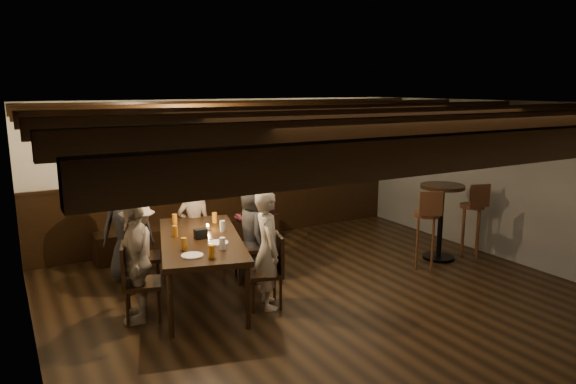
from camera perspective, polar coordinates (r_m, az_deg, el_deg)
room at (r=7.56m, az=-4.75°, el=-0.05°), size 7.00×7.00×7.00m
dining_table at (r=6.42m, az=-9.69°, el=-5.53°), size 1.46×2.27×0.78m
chair_left_near at (r=6.97m, az=-15.85°, el=-8.22°), size 0.52×0.52×0.93m
chair_left_far at (r=6.13m, az=-15.99°, el=-11.10°), size 0.50×0.50×0.90m
chair_right_near at (r=7.07m, az=-4.02°, el=-7.42°), size 0.54×0.54×0.96m
chair_right_far at (r=6.25m, az=-2.49°, el=-10.25°), size 0.50×0.50×0.88m
person_bench_left at (r=7.29m, az=-17.38°, el=-4.04°), size 0.77×0.61×1.39m
person_bench_centre at (r=7.45m, az=-10.37°, el=-3.80°), size 0.53×0.42×1.28m
person_bench_right at (r=7.40m, az=-3.33°, el=-3.15°), size 0.81×0.70×1.43m
person_left_near at (r=6.88m, az=-16.25°, el=-5.80°), size 0.63×0.85×1.19m
person_left_far at (r=5.99m, az=-16.52°, el=-7.36°), size 0.54×0.88×1.39m
person_right_near at (r=6.96m, az=-3.82°, el=-4.44°), size 0.59×0.75×1.35m
person_right_far at (r=6.10m, az=-2.24°, el=-6.38°), size 0.47×0.59×1.42m
pint_a at (r=7.04m, az=-12.49°, el=-2.97°), size 0.07×0.07×0.14m
pint_b at (r=7.03m, az=-8.16°, el=-2.84°), size 0.07×0.07×0.14m
pint_c at (r=6.46m, az=-12.46°, el=-4.29°), size 0.07×0.07×0.14m
pint_d at (r=6.60m, az=-7.28°, el=-3.76°), size 0.07×0.07×0.14m
pint_e at (r=5.94m, az=-11.47°, el=-5.66°), size 0.07×0.07×0.14m
pint_f at (r=5.88m, az=-7.31°, el=-5.71°), size 0.07×0.07×0.14m
pint_g at (r=5.63m, az=-8.51°, el=-6.54°), size 0.07×0.07×0.14m
plate_near at (r=5.72m, az=-10.60°, el=-6.95°), size 0.24×0.24×0.01m
plate_far at (r=6.13m, az=-7.78°, el=-5.60°), size 0.24×0.24×0.01m
condiment_caddy at (r=6.34m, az=-9.68°, el=-4.59°), size 0.15×0.10×0.12m
candle at (r=6.69m, az=-8.91°, el=-4.00°), size 0.05×0.05×0.05m
high_top_table at (r=8.10m, az=16.65°, el=-1.99°), size 0.65×0.65×1.16m
bar_stool_left at (r=7.69m, az=15.01°, el=-5.11°), size 0.42×0.43×1.17m
bar_stool_right at (r=8.44m, az=19.64°, el=-3.92°), size 0.39×0.41×1.17m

